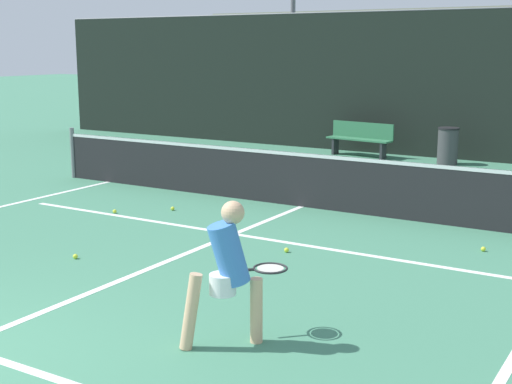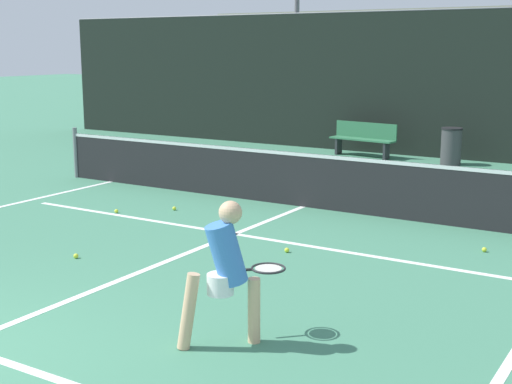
{
  "view_description": "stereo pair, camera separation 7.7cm",
  "coord_description": "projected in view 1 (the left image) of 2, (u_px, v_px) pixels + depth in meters",
  "views": [
    {
      "loc": [
        5.61,
        -3.25,
        2.75
      ],
      "look_at": [
        1.05,
        4.3,
        0.95
      ],
      "focal_mm": 50.0,
      "sensor_mm": 36.0,
      "label": 1
    },
    {
      "loc": [
        5.68,
        -3.21,
        2.75
      ],
      "look_at": [
        1.05,
        4.3,
        0.95
      ],
      "focal_mm": 50.0,
      "sensor_mm": 36.0,
      "label": 2
    }
  ],
  "objects": [
    {
      "name": "tennis_ball_scattered_7",
      "position": [
        483.0,
        249.0,
        9.76
      ],
      "size": [
        0.07,
        0.07,
        0.07
      ],
      "primitive_type": "sphere",
      "color": "#D1E033",
      "rests_on": "ground"
    },
    {
      "name": "tennis_ball_scattered_6",
      "position": [
        173.0,
        209.0,
        12.2
      ],
      "size": [
        0.07,
        0.07,
        0.07
      ],
      "primitive_type": "sphere",
      "color": "#D1E033",
      "rests_on": "ground"
    },
    {
      "name": "tennis_ball_scattered_4",
      "position": [
        286.0,
        250.0,
        9.71
      ],
      "size": [
        0.07,
        0.07,
        0.07
      ],
      "primitive_type": "sphere",
      "color": "#D1E033",
      "rests_on": "ground"
    },
    {
      "name": "tennis_ball_scattered_5",
      "position": [
        75.0,
        256.0,
        9.41
      ],
      "size": [
        0.07,
        0.07,
        0.07
      ],
      "primitive_type": "sphere",
      "color": "#D1E033",
      "rests_on": "ground"
    },
    {
      "name": "net",
      "position": [
        302.0,
        178.0,
        12.39
      ],
      "size": [
        11.09,
        0.09,
        1.07
      ],
      "color": "slate",
      "rests_on": "ground"
    },
    {
      "name": "trash_bin",
      "position": [
        448.0,
        146.0,
        16.93
      ],
      "size": [
        0.5,
        0.5,
        0.88
      ],
      "color": "#3F3F42",
      "rests_on": "ground"
    },
    {
      "name": "tennis_ball_scattered_1",
      "position": [
        115.0,
        211.0,
        11.99
      ],
      "size": [
        0.07,
        0.07,
        0.07
      ],
      "primitive_type": "sphere",
      "color": "#D1E033",
      "rests_on": "ground"
    },
    {
      "name": "fence_back",
      "position": [
        428.0,
        85.0,
        17.81
      ],
      "size": [
        24.0,
        0.06,
        3.66
      ],
      "color": "black",
      "rests_on": "ground"
    },
    {
      "name": "parked_car",
      "position": [
        473.0,
        117.0,
        21.67
      ],
      "size": [
        1.68,
        4.28,
        1.55
      ],
      "color": "navy",
      "rests_on": "ground"
    },
    {
      "name": "courtside_bench",
      "position": [
        360.0,
        138.0,
        18.17
      ],
      "size": [
        1.79,
        0.61,
        0.86
      ],
      "rotation": [
        0.0,
        0.0,
        -0.13
      ],
      "color": "#33724C",
      "rests_on": "ground"
    },
    {
      "name": "court_service_line",
      "position": [
        234.0,
        234.0,
        10.66
      ],
      "size": [
        8.25,
        0.1,
        0.01
      ],
      "primitive_type": "cube",
      "color": "white",
      "rests_on": "ground"
    },
    {
      "name": "player_practicing",
      "position": [
        228.0,
        267.0,
        6.56
      ],
      "size": [
        0.79,
        1.08,
        1.39
      ],
      "rotation": [
        0.0,
        0.0,
        0.78
      ],
      "color": "#DBAD84",
      "rests_on": "ground"
    },
    {
      "name": "court_center_mark",
      "position": [
        182.0,
        255.0,
        9.58
      ],
      "size": [
        0.1,
        6.96,
        0.01
      ],
      "primitive_type": "cube",
      "color": "white",
      "rests_on": "ground"
    }
  ]
}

